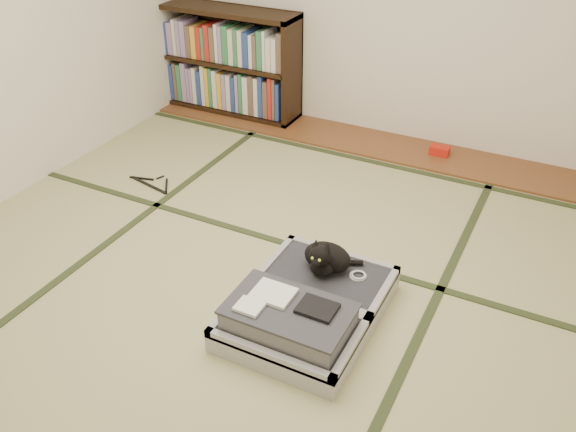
% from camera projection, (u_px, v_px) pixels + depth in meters
% --- Properties ---
extents(floor, '(4.50, 4.50, 0.00)m').
position_uv_depth(floor, '(253.00, 279.00, 3.55)').
color(floor, tan).
rests_on(floor, ground).
extents(wood_strip, '(4.00, 0.50, 0.02)m').
position_uv_depth(wood_strip, '(373.00, 143.00, 5.04)').
color(wood_strip, brown).
rests_on(wood_strip, ground).
extents(red_item, '(0.15, 0.09, 0.07)m').
position_uv_depth(red_item, '(440.00, 150.00, 4.83)').
color(red_item, red).
rests_on(red_item, wood_strip).
extents(room_shell, '(4.50, 4.50, 4.50)m').
position_uv_depth(room_shell, '(243.00, 25.00, 2.76)').
color(room_shell, white).
rests_on(room_shell, ground).
extents(tatami_borders, '(4.00, 4.50, 0.01)m').
position_uv_depth(tatami_borders, '(291.00, 236.00, 3.92)').
color(tatami_borders, '#2D381E').
rests_on(tatami_borders, ground).
extents(bookcase, '(1.45, 0.33, 0.93)m').
position_uv_depth(bookcase, '(222.00, 62.00, 5.43)').
color(bookcase, black).
rests_on(bookcase, wood_strip).
extents(suitcase, '(0.70, 0.93, 0.27)m').
position_uv_depth(suitcase, '(305.00, 309.00, 3.18)').
color(suitcase, '#A3A3A8').
rests_on(suitcase, floor).
extents(cat, '(0.31, 0.31, 0.25)m').
position_uv_depth(cat, '(326.00, 258.00, 3.34)').
color(cat, black).
rests_on(cat, suitcase).
extents(cable_coil, '(0.10, 0.10, 0.02)m').
position_uv_depth(cable_coil, '(358.00, 275.00, 3.34)').
color(cable_coil, white).
rests_on(cable_coil, suitcase).
extents(hanger, '(0.40, 0.22, 0.01)m').
position_uv_depth(hanger, '(152.00, 183.00, 4.48)').
color(hanger, black).
rests_on(hanger, floor).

